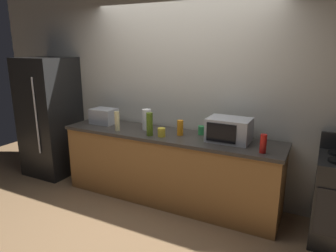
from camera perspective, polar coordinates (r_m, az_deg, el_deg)
ground_plane at (r=3.85m, az=-2.83°, el=-15.93°), size 8.00×8.00×0.00m
back_wall at (r=4.08m, az=2.65°, el=6.06°), size 6.40×0.10×2.70m
counter_run at (r=3.97m, az=-0.00°, el=-7.68°), size 2.84×0.64×0.90m
refrigerator at (r=5.07m, az=-21.11°, el=1.60°), size 0.72×0.73×1.80m
microwave at (r=3.56m, az=11.29°, el=-0.70°), size 0.48×0.35×0.27m
toaster_oven at (r=4.40m, az=-11.84°, el=1.82°), size 0.34×0.26×0.21m
paper_towel_roll at (r=3.99m, az=-3.98°, el=1.21°), size 0.12×0.12×0.27m
bottle_hot_sauce at (r=3.27m, az=17.32°, el=-3.16°), size 0.07×0.07×0.20m
bottle_hand_soap at (r=3.97m, az=-9.47°, el=0.90°), size 0.06×0.06×0.26m
bottle_dish_soap at (r=3.74m, az=2.28°, el=-0.33°), size 0.08×0.08×0.19m
bottle_olive_oil at (r=3.72m, az=-3.45°, el=0.34°), size 0.08×0.08×0.29m
mug_green at (r=3.79m, az=6.23°, el=-0.80°), size 0.08×0.08×0.11m
mug_yellow at (r=3.69m, az=-1.23°, el=-1.18°), size 0.09×0.09×0.10m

